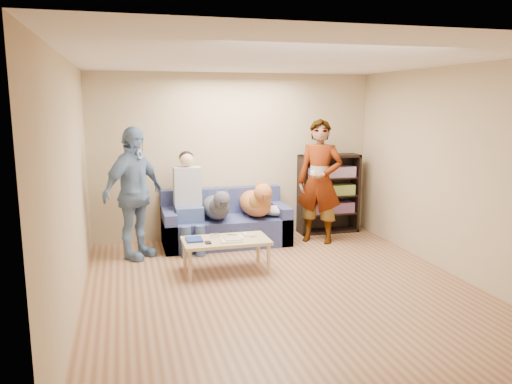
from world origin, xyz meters
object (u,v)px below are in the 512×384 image
object	(u,v)px
dog_gray	(217,206)
dog_tan	(257,202)
person_seated	(188,197)
notebook_blue	(194,239)
person_standing_left	(134,193)
person_standing_right	(320,182)
sofa	(225,225)
coffee_table	(226,243)
bookshelf	(328,192)
camera_silver	(215,236)

from	to	relation	value
dog_gray	dog_tan	bearing A→B (deg)	3.58
person_seated	notebook_blue	bearing A→B (deg)	-94.05
person_standing_left	dog_gray	size ratio (longest dim) A/B	1.48
person_standing_right	sofa	bearing A→B (deg)	-155.43
person_seated	coffee_table	size ratio (longest dim) A/B	1.34
coffee_table	bookshelf	distance (m)	2.55
coffee_table	dog_gray	bearing A→B (deg)	85.42
dog_tan	coffee_table	world-z (taller)	dog_tan
dog_gray	dog_tan	distance (m)	0.63
dog_gray	person_standing_right	bearing A→B (deg)	-4.04
person_standing_left	coffee_table	bearing A→B (deg)	-82.98
person_standing_left	coffee_table	xyz separation A→B (m)	(1.11, -0.87, -0.54)
camera_silver	dog_tan	bearing A→B (deg)	50.19
person_standing_left	notebook_blue	size ratio (longest dim) A/B	7.04
person_standing_right	camera_silver	size ratio (longest dim) A/B	17.28
dog_tan	bookshelf	xyz separation A→B (m)	(1.34, 0.37, 0.03)
person_standing_right	person_seated	xyz separation A→B (m)	(-2.00, 0.16, -0.18)
person_standing_left	notebook_blue	world-z (taller)	person_standing_left
dog_tan	coffee_table	bearing A→B (deg)	-122.48
person_standing_right	person_standing_left	bearing A→B (deg)	-142.22
camera_silver	person_seated	world-z (taller)	person_seated
sofa	dog_tan	size ratio (longest dim) A/B	1.61
notebook_blue	person_seated	xyz separation A→B (m)	(0.08, 1.07, 0.34)
sofa	person_seated	distance (m)	0.76
person_standing_left	person_standing_right	bearing A→B (deg)	-42.82
person_standing_right	dog_tan	size ratio (longest dim) A/B	1.61
camera_silver	bookshelf	size ratio (longest dim) A/B	0.08
bookshelf	sofa	bearing A→B (deg)	-172.60
coffee_table	person_seated	bearing A→B (deg)	106.08
camera_silver	dog_gray	world-z (taller)	dog_gray
person_standing_right	dog_gray	xyz separation A→B (m)	(-1.58, 0.11, -0.32)
person_standing_right	dog_tan	distance (m)	1.02
bookshelf	dog_tan	bearing A→B (deg)	-164.62
camera_silver	sofa	distance (m)	1.20
person_standing_left	notebook_blue	bearing A→B (deg)	-94.05
dog_gray	bookshelf	distance (m)	2.00
bookshelf	person_standing_right	bearing A→B (deg)	-125.91
person_seated	camera_silver	bearing A→B (deg)	-78.51
dog_tan	bookshelf	world-z (taller)	bookshelf
dog_gray	coffee_table	size ratio (longest dim) A/B	1.13
sofa	person_seated	xyz separation A→B (m)	(-0.57, -0.13, 0.49)
notebook_blue	coffee_table	distance (m)	0.41
person_standing_right	dog_gray	size ratio (longest dim) A/B	1.53
person_standing_left	bookshelf	world-z (taller)	person_standing_left
person_standing_left	person_seated	bearing A→B (deg)	-27.00
camera_silver	dog_gray	xyz separation A→B (m)	(0.21, 0.96, 0.18)
notebook_blue	camera_silver	world-z (taller)	camera_silver
camera_silver	dog_tan	xyz separation A→B (m)	(0.83, 1.00, 0.21)
person_seated	coffee_table	distance (m)	1.24
camera_silver	coffee_table	world-z (taller)	camera_silver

